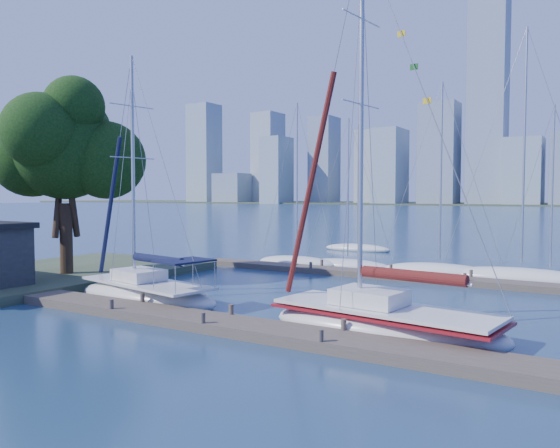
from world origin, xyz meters
The scene contains 13 objects.
ground centered at (0.00, 0.00, 0.00)m, with size 700.00×700.00×0.00m, color navy.
near_dock centered at (0.00, 0.00, 0.20)m, with size 26.00×2.00×0.40m, color #493E35.
far_dock centered at (2.00, 16.00, 0.18)m, with size 30.00×1.80×0.36m, color #493E35.
shore centered at (-17.00, 3.00, 0.25)m, with size 12.00×22.00×0.50m, color #38472D.
tree centered at (-15.04, 4.52, 8.23)m, with size 8.86×8.10×12.11m.
sailboat_navy centered at (-6.30, 2.41, 0.97)m, with size 8.84×4.31×12.67m.
sailboat_maroon centered at (5.95, 2.41, 1.18)m, with size 9.41×4.10×15.52m.
bg_boat_0 centered at (-6.84, 18.31, 0.26)m, with size 6.63×2.79×12.33m.
bg_boat_1 centered at (-3.08, 19.10, 0.23)m, with size 6.72×2.38×11.03m.
bg_boat_2 centered at (3.53, 19.01, 0.27)m, with size 7.75×2.93×12.91m.
bg_boat_3 centered at (8.51, 18.82, 0.30)m, with size 9.30×2.94×15.58m.
bg_boat_4 centered at (10.03, 19.38, 0.24)m, with size 6.31×3.95×10.90m.
bg_boat_6 centered at (-7.42, 30.91, 0.24)m, with size 6.80×3.25×12.20m.
Camera 1 is at (13.13, -16.77, 5.22)m, focal length 35.00 mm.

